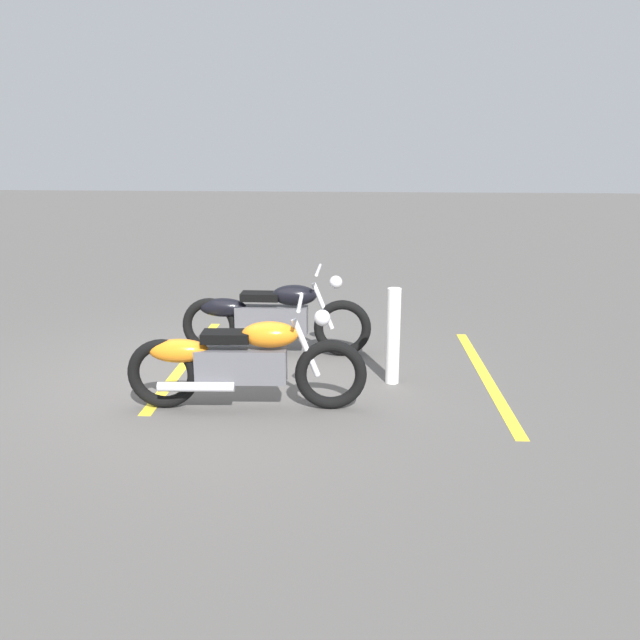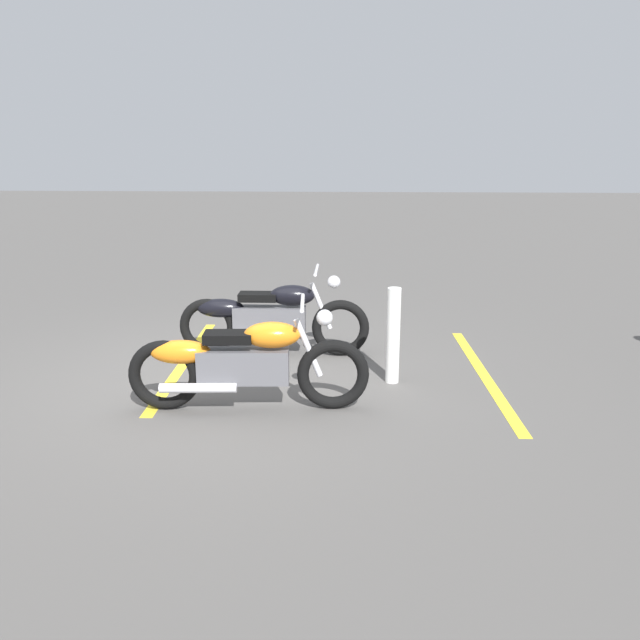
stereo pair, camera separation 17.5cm
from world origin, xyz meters
TOP-DOWN VIEW (x-y plane):
  - ground_plane at (0.00, 0.00)m, footprint 60.00×60.00m
  - motorcycle_bright_foreground at (0.36, -0.83)m, footprint 2.23×0.62m
  - motorcycle_dark_foreground at (0.39, 0.82)m, footprint 2.23×0.62m
  - bollard_post at (1.79, -0.03)m, footprint 0.14×0.14m
  - parking_stripe_near at (-0.54, 0.50)m, footprint 0.22×3.20m
  - parking_stripe_mid at (2.79, 0.24)m, footprint 0.22×3.20m

SIDE VIEW (x-z plane):
  - ground_plane at x=0.00m, z-range 0.00..0.00m
  - parking_stripe_near at x=-0.54m, z-range 0.00..0.01m
  - parking_stripe_mid at x=2.79m, z-range 0.00..0.01m
  - motorcycle_bright_foreground at x=0.36m, z-range -0.06..0.98m
  - motorcycle_dark_foreground at x=0.39m, z-range -0.06..0.98m
  - bollard_post at x=1.79m, z-range 0.00..1.00m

